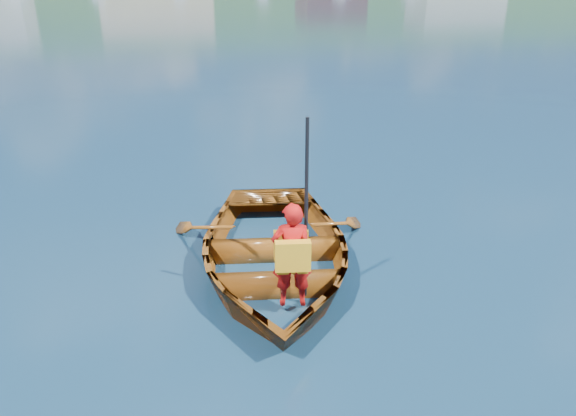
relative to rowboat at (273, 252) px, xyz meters
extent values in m
plane|color=#132B46|center=(1.18, 0.03, -0.22)|extent=(600.00, 600.00, 0.00)
imported|color=maroon|center=(0.00, 0.00, 0.00)|extent=(3.03, 3.92, 0.75)
imported|color=red|center=(0.03, -0.91, 0.42)|extent=(0.43, 0.31, 1.09)
cube|color=gold|center=(0.02, -1.03, 0.48)|extent=(0.35, 0.14, 0.30)
cube|color=gold|center=(0.05, -0.79, 0.48)|extent=(0.35, 0.12, 0.30)
cube|color=gold|center=(0.03, -0.91, 0.30)|extent=(0.33, 0.26, 0.05)
cylinder|color=black|center=(0.20, -0.78, 0.81)|extent=(0.04, 0.04, 1.87)
camera|label=1|loc=(-0.96, -5.64, 2.95)|focal=35.00mm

